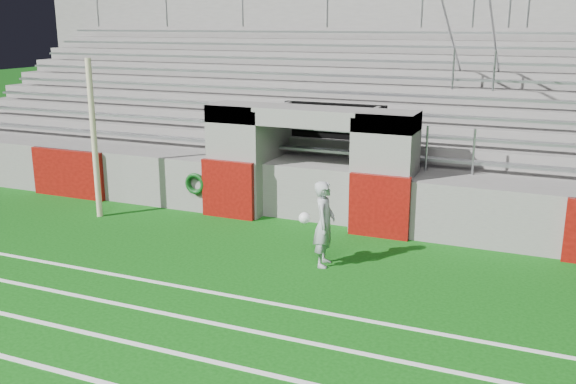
% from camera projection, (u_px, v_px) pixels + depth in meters
% --- Properties ---
extents(ground, '(90.00, 90.00, 0.00)m').
position_uv_depth(ground, '(239.00, 272.00, 11.72)').
color(ground, '#0C490C').
rests_on(ground, ground).
extents(field_post, '(0.13, 0.13, 3.66)m').
position_uv_depth(field_post, '(94.00, 139.00, 14.64)').
color(field_post, beige).
rests_on(field_post, ground).
extents(stadium_structure, '(26.00, 8.48, 5.42)m').
position_uv_depth(stadium_structure, '(365.00, 128.00, 18.43)').
color(stadium_structure, slate).
rests_on(stadium_structure, ground).
extents(goalkeeper_with_ball, '(0.71, 0.64, 1.62)m').
position_uv_depth(goalkeeper_with_ball, '(324.00, 224.00, 11.86)').
color(goalkeeper_with_ball, '#A0A4A9').
rests_on(goalkeeper_with_ball, ground).
extents(hose_coil, '(0.52, 0.14, 0.52)m').
position_uv_depth(hose_coil, '(195.00, 183.00, 15.14)').
color(hose_coil, '#0D4211').
rests_on(hose_coil, ground).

